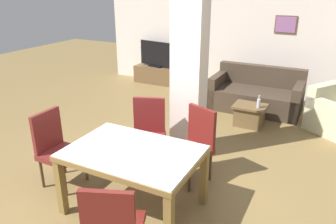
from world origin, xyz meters
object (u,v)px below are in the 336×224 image
bottle (259,103)px  dining_chair_head_left (56,146)px  tv_screen (156,54)px  dining_table (133,163)px  coffee_table (249,115)px  dining_chair_far_left (148,131)px  tv_stand (156,75)px  dining_chair_far_right (195,142)px  sofa (256,95)px

bottle → dining_chair_head_left: bearing=-123.2°
tv_screen → dining_table: bearing=125.6°
dining_chair_head_left → coffee_table: dining_chair_head_left is taller
dining_table → dining_chair_head_left: bearing=180.0°
dining_chair_far_left → tv_stand: 4.07m
dining_chair_head_left → tv_screen: bearing=-166.4°
dining_chair_far_right → dining_chair_far_left: (-0.70, 0.02, 0.00)m
sofa → tv_stand: (-2.71, 0.70, -0.07)m
sofa → tv_stand: bearing=-14.4°
bottle → tv_screen: size_ratio=0.24×
bottle → sofa: bearing=104.5°
dining_chair_far_right → bottle: size_ratio=4.26×
dining_table → dining_chair_far_left: dining_chair_far_left is taller
dining_chair_head_left → tv_screen: (-1.09, 4.50, 0.22)m
dining_chair_head_left → tv_screen: size_ratio=1.03×
sofa → dining_chair_far_left: bearing=74.1°
coffee_table → tv_screen: size_ratio=0.61×
tv_screen → dining_chair_far_left: bearing=126.9°
dining_chair_head_left → bottle: 3.40m
dining_table → dining_chair_far_right: dining_chair_far_right is taller
dining_chair_far_left → tv_screen: 4.06m
tv_stand → tv_screen: (0.00, 0.00, 0.52)m
dining_chair_head_left → coffee_table: (1.71, 2.91, -0.32)m
dining_chair_far_left → tv_stand: size_ratio=0.86×
dining_chair_head_left → dining_chair_far_left: same height
tv_screen → tv_stand: bearing=-0.0°
sofa → dining_chair_head_left: bearing=67.0°
coffee_table → tv_stand: 3.22m
dining_chair_far_left → tv_stand: (-1.88, 3.59, -0.30)m
sofa → tv_screen: (-2.71, 0.70, 0.45)m
dining_table → dining_chair_head_left: 1.14m
dining_chair_far_right → tv_screen: (-2.58, 3.62, 0.22)m
dining_chair_head_left → sofa: dining_chair_head_left is taller
dining_chair_far_left → bottle: dining_chair_far_left is taller
tv_stand → dining_chair_head_left: bearing=-76.4°
coffee_table → tv_stand: size_ratio=0.51×
sofa → bottle: 1.01m
dining_chair_far_left → coffee_table: bearing=-135.7°
dining_table → bottle: (0.73, 2.85, -0.11)m
sofa → tv_stand: size_ratio=1.58×
dining_chair_head_left → tv_stand: dining_chair_head_left is taller
dining_table → tv_stand: 5.04m
dining_chair_far_left → sofa: dining_chair_far_left is taller
dining_chair_head_left → bottle: (1.86, 2.85, -0.04)m
coffee_table → dining_chair_head_left: bearing=-120.4°
dining_table → bottle: 2.94m
dining_table → coffee_table: size_ratio=2.52×
sofa → bottle: (0.25, -0.96, 0.19)m
bottle → tv_stand: bottle is taller
dining_chair_far_left → tv_screen: tv_screen is taller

